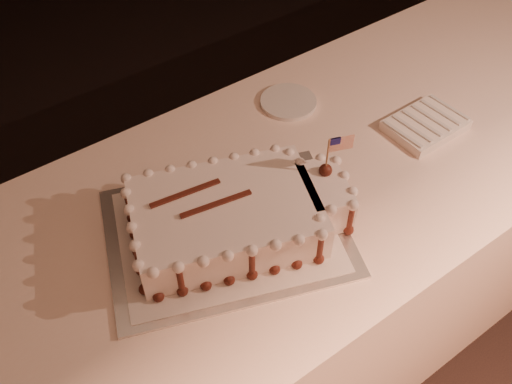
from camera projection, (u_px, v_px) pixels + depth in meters
banquet_table at (298, 263)px, 1.67m from camera, size 2.40×0.80×0.75m
cake_board at (227, 233)px, 1.26m from camera, size 0.63×0.55×0.01m
doily at (227, 231)px, 1.26m from camera, size 0.56×0.49×0.00m
sheet_cake at (238, 215)px, 1.23m from camera, size 0.52×0.39×0.20m
napkin_stack at (425, 125)px, 1.49m from camera, size 0.20×0.14×0.03m
side_plate at (288, 102)px, 1.57m from camera, size 0.16×0.16×0.01m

